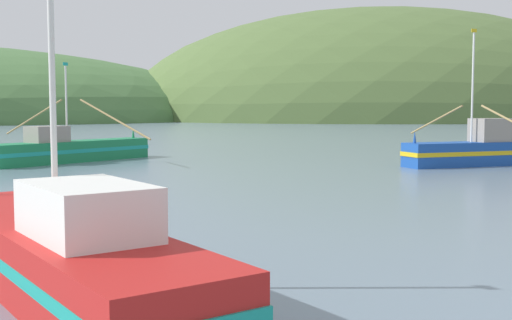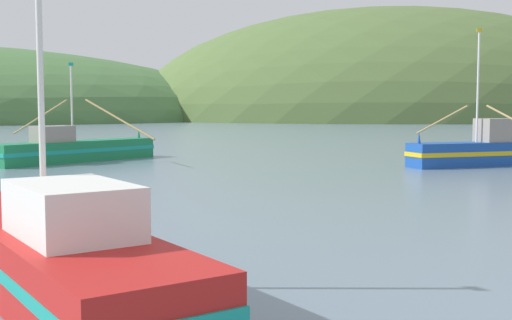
# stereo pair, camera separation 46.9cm
# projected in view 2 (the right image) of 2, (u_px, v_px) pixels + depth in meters

# --- Properties ---
(hill_mid_left) EXTENTS (185.11, 148.09, 39.36)m
(hill_mid_left) POSITION_uv_depth(u_px,v_px,m) (21.00, 116.00, 253.24)
(hill_mid_left) COLOR #47703D
(hill_mid_left) RESTS_ON ground
(hill_far_left) EXTENTS (151.51, 121.21, 63.39)m
(hill_far_left) POSITION_uv_depth(u_px,v_px,m) (393.00, 119.00, 193.13)
(hill_far_left) COLOR #516B38
(hill_far_left) RESTS_ON ground
(fishing_boat_blue) EXTENTS (8.81, 12.41, 8.09)m
(fishing_boat_blue) POSITION_uv_depth(u_px,v_px,m) (479.00, 150.00, 38.83)
(fishing_boat_blue) COLOR #19479E
(fishing_boat_blue) RESTS_ON ground
(fishing_boat_green) EXTENTS (9.94, 10.33, 6.31)m
(fishing_boat_green) POSITION_uv_depth(u_px,v_px,m) (75.00, 149.00, 41.87)
(fishing_boat_green) COLOR #197A47
(fishing_boat_green) RESTS_ON ground
(fishing_boat_red) EXTENTS (6.73, 10.77, 6.22)m
(fishing_boat_red) POSITION_uv_depth(u_px,v_px,m) (48.00, 250.00, 12.49)
(fishing_boat_red) COLOR red
(fishing_boat_red) RESTS_ON ground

